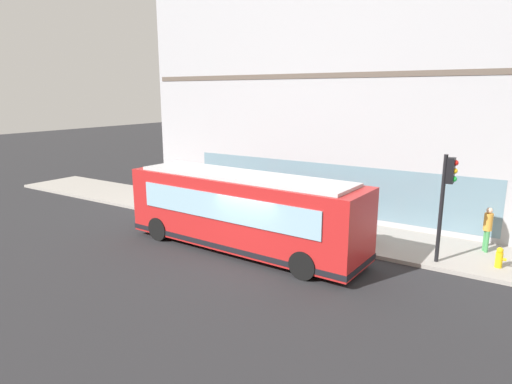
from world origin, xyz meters
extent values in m
plane|color=#262628|center=(0.00, 0.00, 0.00)|extent=(120.00, 120.00, 0.00)
cube|color=#9E9991|center=(4.54, 0.00, 0.07)|extent=(3.87, 40.00, 0.15)
cube|color=#A8A8AD|center=(10.81, 0.00, 6.30)|extent=(8.67, 21.82, 12.60)
cube|color=brown|center=(6.62, 0.00, 6.93)|extent=(0.36, 21.38, 0.24)
cube|color=slate|center=(6.52, 0.00, 1.60)|extent=(0.12, 15.27, 2.40)
cube|color=red|center=(0.75, 1.01, 1.60)|extent=(2.90, 10.09, 2.70)
cube|color=silver|center=(0.75, 1.01, 3.01)|extent=(2.48, 9.08, 0.12)
cube|color=#8CB2C6|center=(0.95, 5.98, 2.05)|extent=(2.20, 0.17, 1.20)
cube|color=#8CB2C6|center=(2.02, 0.96, 2.00)|extent=(0.39, 8.20, 1.00)
cube|color=#8CB2C6|center=(-0.52, 1.06, 2.00)|extent=(0.39, 8.20, 1.00)
cube|color=black|center=(0.75, 1.01, 0.43)|extent=(2.94, 10.13, 0.20)
cylinder|color=black|center=(2.04, 4.56, 0.50)|extent=(0.34, 1.01, 1.00)
cylinder|color=black|center=(-0.26, 4.65, 0.50)|extent=(0.34, 1.01, 1.00)
cylinder|color=black|center=(1.76, -2.43, 0.50)|extent=(0.34, 1.01, 1.00)
cylinder|color=black|center=(-0.53, -2.34, 0.50)|extent=(0.34, 1.01, 1.00)
cylinder|color=black|center=(3.19, -5.86, 2.11)|extent=(0.14, 0.14, 3.92)
cube|color=black|center=(3.19, -6.05, 3.52)|extent=(0.32, 0.24, 0.90)
sphere|color=red|center=(3.19, -6.18, 3.80)|extent=(0.20, 0.20, 0.20)
sphere|color=yellow|center=(3.19, -6.18, 3.52)|extent=(0.20, 0.20, 0.20)
sphere|color=green|center=(3.19, -6.18, 3.24)|extent=(0.20, 0.20, 0.20)
cylinder|color=yellow|center=(3.78, -7.80, 0.43)|extent=(0.24, 0.24, 0.55)
sphere|color=yellow|center=(3.78, -7.80, 0.78)|extent=(0.22, 0.22, 0.22)
cylinder|color=yellow|center=(3.78, -7.97, 0.48)|extent=(0.10, 0.12, 0.10)
cylinder|color=yellow|center=(3.95, -7.80, 0.48)|extent=(0.12, 0.10, 0.10)
cylinder|color=#3359A5|center=(4.92, 3.88, 0.54)|extent=(0.14, 0.14, 0.77)
cylinder|color=#3359A5|center=(5.09, 3.85, 0.54)|extent=(0.14, 0.14, 0.77)
cylinder|color=#B23338|center=(5.01, 3.86, 1.23)|extent=(0.32, 0.32, 0.61)
sphere|color=tan|center=(5.01, 3.86, 1.64)|extent=(0.21, 0.21, 0.21)
cylinder|color=#99994C|center=(5.33, 7.80, 0.55)|extent=(0.14, 0.14, 0.80)
cylinder|color=#99994C|center=(5.50, 7.86, 0.55)|extent=(0.14, 0.14, 0.80)
cylinder|color=#B23338|center=(5.41, 7.83, 1.27)|extent=(0.32, 0.32, 0.64)
sphere|color=beige|center=(5.41, 7.83, 1.70)|extent=(0.22, 0.22, 0.22)
cylinder|color=#3F8C4C|center=(5.39, -7.18, 0.58)|extent=(0.14, 0.14, 0.85)
cylinder|color=#3F8C4C|center=(5.23, -7.26, 0.58)|extent=(0.14, 0.14, 0.85)
cylinder|color=gold|center=(5.31, -7.22, 1.34)|extent=(0.32, 0.32, 0.67)
sphere|color=beige|center=(5.31, -7.22, 1.79)|extent=(0.23, 0.23, 0.23)
cylinder|color=#8C3F8C|center=(4.15, 7.14, 0.56)|extent=(0.14, 0.14, 0.83)
cylinder|color=#8C3F8C|center=(3.97, 7.16, 0.56)|extent=(0.14, 0.14, 0.83)
cylinder|color=#8C3F8C|center=(4.06, 7.15, 1.31)|extent=(0.32, 0.32, 0.66)
sphere|color=brown|center=(4.06, 7.15, 1.75)|extent=(0.22, 0.22, 0.22)
cube|color=#BF3F19|center=(3.98, -3.00, 0.60)|extent=(0.44, 0.40, 0.90)
cube|color=#8CB2C6|center=(3.98, -3.21, 0.78)|extent=(0.35, 0.03, 0.30)
camera|label=1|loc=(-13.01, -8.54, 6.15)|focal=30.87mm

